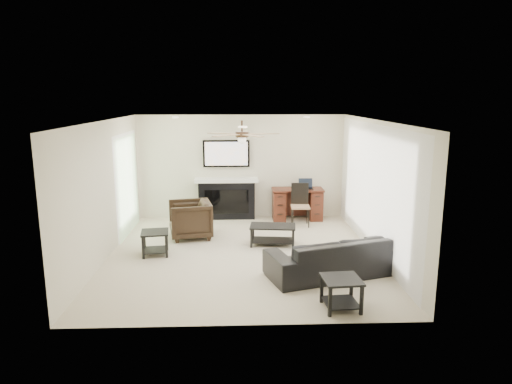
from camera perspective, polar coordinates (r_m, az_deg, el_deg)
room_shell at (r=8.38m, az=-0.46°, el=3.35°), size 5.50×5.54×2.52m
sofa at (r=7.76m, az=9.69°, el=-7.89°), size 2.37×1.49×0.65m
armchair at (r=9.69m, az=-8.23°, el=-3.42°), size 1.01×0.99×0.78m
coffee_table at (r=9.18m, az=2.10°, el=-5.40°), size 0.95×0.60×0.40m
end_table_near at (r=6.64m, az=10.58°, el=-12.36°), size 0.56×0.56×0.45m
end_table_left at (r=8.82m, az=-12.48°, el=-6.25°), size 0.57×0.57×0.45m
fireplace_unit at (r=10.97m, az=-3.70°, el=1.50°), size 1.52×0.34×1.91m
desk at (r=11.03m, az=5.18°, el=-1.52°), size 1.22×0.56×0.76m
desk_chair at (r=10.47m, az=5.57°, el=-1.66°), size 0.44×0.46×0.97m
laptop at (r=10.93m, az=6.28°, el=0.99°), size 0.33×0.24×0.23m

